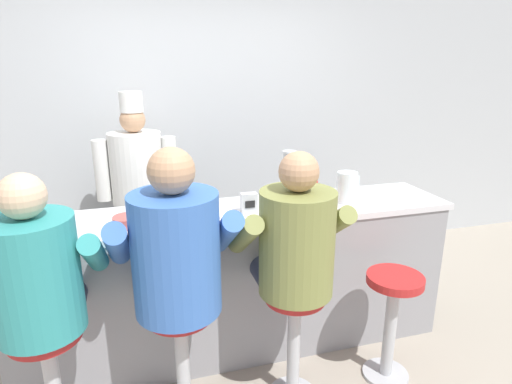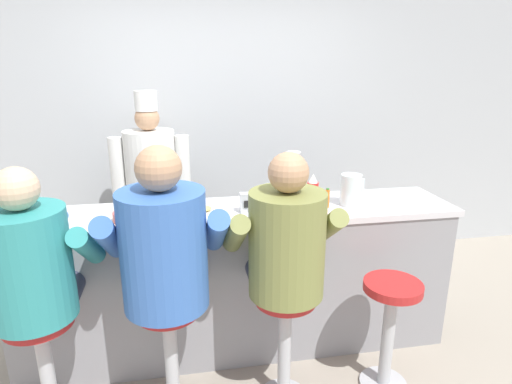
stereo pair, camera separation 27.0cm
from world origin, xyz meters
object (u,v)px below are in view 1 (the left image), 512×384
cereal_bowl (128,221)px  diner_seated_blue (176,259)px  coffee_mug_blue (49,224)px  mustard_bottle_yellow (302,199)px  diner_seated_teal (38,283)px  napkin_dispenser_chrome (249,203)px  diner_seated_olive (294,249)px  hot_sauce_bottle_orange (325,196)px  cook_in_whites_near (138,185)px  water_pitcher_clear (347,187)px  breakfast_plate (202,214)px  ketchup_bottle_red (312,192)px  empty_stool_round (392,310)px  cup_stack_steel (289,175)px

cereal_bowl → diner_seated_blue: size_ratio=0.11×
coffee_mug_blue → mustard_bottle_yellow: bearing=-3.9°
cereal_bowl → diner_seated_blue: bearing=-63.5°
cereal_bowl → diner_seated_teal: size_ratio=0.11×
napkin_dispenser_chrome → diner_seated_olive: (0.12, -0.48, -0.12)m
hot_sauce_bottle_orange → diner_seated_teal: size_ratio=0.09×
diner_seated_teal → cook_in_whites_near: bearing=73.0°
napkin_dispenser_chrome → diner_seated_olive: size_ratio=0.09×
water_pitcher_clear → breakfast_plate: size_ratio=0.75×
diner_seated_teal → diner_seated_olive: (1.26, 0.00, 0.01)m
cereal_bowl → coffee_mug_blue: bearing=178.9°
mustard_bottle_yellow → breakfast_plate: mustard_bottle_yellow is taller
ketchup_bottle_red → coffee_mug_blue: (-1.55, 0.03, -0.06)m
cereal_bowl → coffee_mug_blue: 0.42m
ketchup_bottle_red → cereal_bowl: size_ratio=1.46×
breakfast_plate → empty_stool_round: (1.04, -0.53, -0.54)m
coffee_mug_blue → empty_stool_round: coffee_mug_blue is taller
water_pitcher_clear → cup_stack_steel: (-0.35, 0.18, 0.06)m
napkin_dispenser_chrome → cup_stack_steel: bearing=29.9°
mustard_bottle_yellow → hot_sauce_bottle_orange: mustard_bottle_yellow is taller
water_pitcher_clear → diner_seated_blue: size_ratio=0.14×
cook_in_whites_near → breakfast_plate: bearing=-71.3°
cup_stack_steel → hot_sauce_bottle_orange: bearing=-47.0°
cereal_bowl → cook_in_whites_near: 1.13m
cup_stack_steel → diner_seated_olive: diner_seated_olive is taller
cup_stack_steel → diner_seated_blue: (-0.85, -0.67, -0.20)m
cereal_bowl → empty_stool_round: size_ratio=0.24×
mustard_bottle_yellow → hot_sauce_bottle_orange: (0.21, 0.12, -0.04)m
mustard_bottle_yellow → empty_stool_round: mustard_bottle_yellow is taller
diner_seated_blue → empty_stool_round: (1.26, -0.04, -0.50)m
hot_sauce_bottle_orange → water_pitcher_clear: size_ratio=0.62×
mustard_bottle_yellow → diner_seated_blue: size_ratio=0.14×
ketchup_bottle_red → cereal_bowl: ketchup_bottle_red is taller
diner_seated_olive → empty_stool_round: size_ratio=2.11×
coffee_mug_blue → hot_sauce_bottle_orange: bearing=0.6°
hot_sauce_bottle_orange → cook_in_whites_near: 1.61m
breakfast_plate → coffee_mug_blue: bearing=-177.6°
water_pitcher_clear → coffee_mug_blue: bearing=-178.9°
diner_seated_teal → coffee_mug_blue: bearing=91.2°
hot_sauce_bottle_orange → water_pitcher_clear: water_pitcher_clear is taller
ketchup_bottle_red → hot_sauce_bottle_orange: (0.12, 0.05, -0.05)m
mustard_bottle_yellow → diner_seated_olive: size_ratio=0.14×
mustard_bottle_yellow → diner_seated_blue: bearing=-156.2°
ketchup_bottle_red → cup_stack_steel: cup_stack_steel is taller
hot_sauce_bottle_orange → coffee_mug_blue: hot_sauce_bottle_orange is taller
napkin_dispenser_chrome → diner_seated_blue: bearing=-136.9°
mustard_bottle_yellow → diner_seated_olive: 0.44m
diner_seated_olive → ketchup_bottle_red: bearing=56.9°
water_pitcher_clear → diner_seated_olive: size_ratio=0.14×
mustard_bottle_yellow → water_pitcher_clear: size_ratio=1.01×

